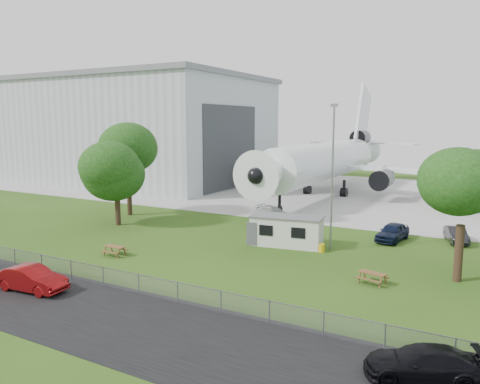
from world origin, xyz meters
The scene contains 19 objects.
ground centered at (0.00, 0.00, 0.00)m, with size 160.00×160.00×0.00m, color #3D611C.
asphalt_strip centered at (0.00, -13.00, 0.01)m, with size 120.00×8.00×0.02m, color black.
concrete_apron centered at (0.00, 38.00, 0.01)m, with size 120.00×46.00×0.03m, color #B7B7B2.
hangar centered at (-37.97, 36.00, 9.41)m, with size 43.00×31.00×18.55m.
airliner centered at (-2.00, 35.86, 5.27)m, with size 46.36×47.73×17.69m.
site_cabin centered at (4.41, 5.77, 1.31)m, with size 6.93×3.66×2.62m.
picnic_west centered at (-6.48, -3.81, 0.00)m, with size 1.80×1.50×0.76m, color brown, non-canonical shape.
picnic_east centered at (13.29, -0.48, 0.00)m, with size 1.80×1.50×0.76m, color brown, non-canonical shape.
fence centered at (0.00, -9.50, 0.00)m, with size 58.00×0.04×1.30m, color gray.
lamp_mast centered at (8.20, 6.20, 6.00)m, with size 0.16×0.16×12.00m, color slate.
tree_west_big centered at (-16.92, 9.51, 7.35)m, with size 8.05×8.05×11.39m.
tree_west_small centered at (-14.32, 4.86, 5.62)m, with size 7.63×7.63×9.44m.
tree_east_front centered at (18.18, 2.82, 6.65)m, with size 6.20×6.20×9.77m.
tree_far_apron centered at (17.71, 29.39, 4.92)m, with size 5.25×5.25×7.57m.
car_centre_sedan centered at (-5.32, -12.37, 0.79)m, with size 1.68×4.82×1.59m, color maroon.
car_east_van centered at (17.93, -11.31, 0.70)m, with size 1.95×4.80×1.39m, color black.
car_ne_hatch centered at (12.14, 11.90, 0.80)m, with size 1.89×4.70×1.60m, color black.
car_ne_sedan centered at (17.24, 14.07, 0.68)m, with size 1.44×4.14×1.36m, color black.
car_apron_van centered at (-1.79, 16.13, 0.64)m, with size 1.78×4.39×1.27m, color silver.
Camera 1 is at (20.07, -30.87, 10.59)m, focal length 35.00 mm.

